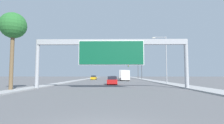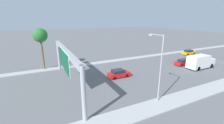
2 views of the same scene
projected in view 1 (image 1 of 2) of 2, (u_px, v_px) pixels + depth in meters
sidewalk_right at (144, 79)px, 64.74m from camera, size 3.00×120.00×0.15m
median_strip_left at (85, 79)px, 65.07m from camera, size 2.00×120.00×0.15m
sign_gantry at (111, 50)px, 23.26m from camera, size 20.41×0.73×6.59m
car_far_left at (113, 79)px, 51.08m from camera, size 1.75×4.75×1.44m
car_near_center at (112, 81)px, 32.74m from camera, size 1.87×4.30×1.54m
car_mid_right at (94, 78)px, 62.18m from camera, size 1.76×4.76×1.52m
truck_box_primary at (122, 75)px, 68.42m from camera, size 2.50×8.42×3.54m
truck_box_secondary at (125, 75)px, 52.11m from camera, size 2.49×7.05×3.09m
traffic_light_near_intersection at (139, 67)px, 63.10m from camera, size 4.01×0.32×6.98m
traffic_light_mid_block at (135, 69)px, 73.05m from camera, size 4.55×0.32×6.37m
palm_tree_foreground at (13, 27)px, 20.58m from camera, size 3.03×3.03×9.18m
street_lamp_right at (165, 56)px, 33.45m from camera, size 2.73×0.28×9.21m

